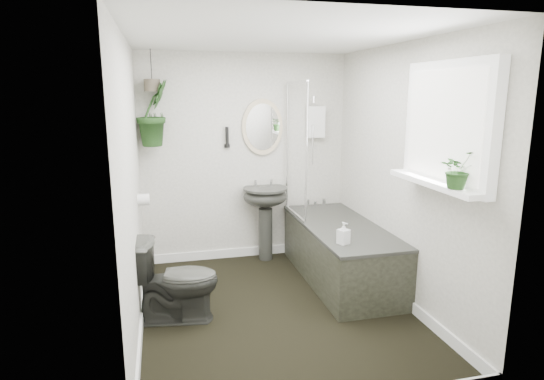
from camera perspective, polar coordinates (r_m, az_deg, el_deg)
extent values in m
cube|color=black|center=(4.15, 0.51, -14.90)|extent=(2.30, 2.80, 0.02)
cube|color=white|center=(3.72, 0.58, 18.84)|extent=(2.30, 2.80, 0.02)
cube|color=silver|center=(5.12, -3.38, 3.99)|extent=(2.30, 0.02, 2.30)
cube|color=silver|center=(2.46, 8.74, -5.17)|extent=(2.30, 0.02, 2.30)
cube|color=silver|center=(3.66, -17.34, 0.13)|extent=(0.02, 2.80, 2.30)
cube|color=silver|center=(4.20, 16.07, 1.71)|extent=(0.02, 2.80, 2.30)
cube|color=white|center=(4.12, 0.51, -14.16)|extent=(2.30, 2.80, 0.10)
cube|color=white|center=(5.22, 5.47, 8.52)|extent=(0.20, 0.10, 0.35)
ellipsoid|color=beige|center=(5.08, -1.19, 7.91)|extent=(0.46, 0.03, 0.62)
cylinder|color=black|center=(5.01, -5.66, 6.64)|extent=(0.04, 0.04, 0.22)
cylinder|color=white|center=(4.39, -15.85, -1.17)|extent=(0.11, 0.11, 0.11)
cube|color=white|center=(3.52, 21.22, 7.63)|extent=(0.08, 1.00, 0.90)
cube|color=white|center=(3.53, 19.77, 0.86)|extent=(0.18, 1.00, 0.04)
cube|color=white|center=(3.49, 20.61, 7.65)|extent=(0.01, 0.86, 0.76)
imported|color=#2B2C28|center=(3.92, -11.96, -10.98)|extent=(0.75, 0.50, 0.71)
imported|color=black|center=(3.24, 22.28, 2.40)|extent=(0.27, 0.25, 0.26)
imported|color=black|center=(4.83, -14.63, 9.34)|extent=(0.47, 0.47, 0.67)
imported|color=black|center=(4.02, 8.97, -5.37)|extent=(0.12, 0.12, 0.19)
cylinder|color=brown|center=(4.83, -14.81, 12.59)|extent=(0.16, 0.16, 0.12)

